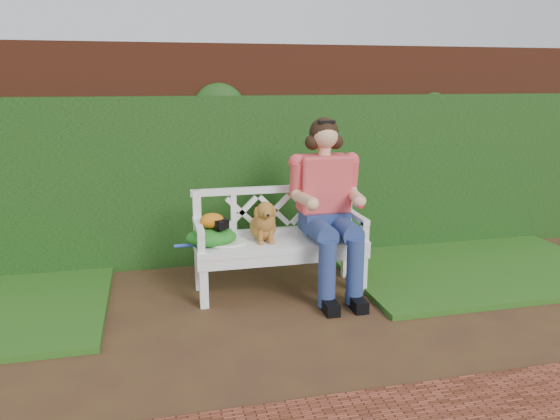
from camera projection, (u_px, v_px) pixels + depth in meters
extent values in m
plane|color=#3D251B|center=(253.00, 331.00, 4.13)|extent=(60.00, 60.00, 0.00)
cube|color=maroon|center=(217.00, 154.00, 5.67)|extent=(10.00, 0.30, 2.20)
cube|color=#2F5F20|center=(221.00, 181.00, 5.52)|extent=(10.00, 0.18, 1.70)
cube|color=#1A5212|center=(469.00, 265.00, 5.53)|extent=(2.60, 2.00, 0.05)
cube|color=black|center=(220.00, 224.00, 4.60)|extent=(0.15, 0.13, 0.08)
ellipsoid|color=#CA6A12|center=(212.00, 221.00, 4.61)|extent=(0.24, 0.21, 0.13)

